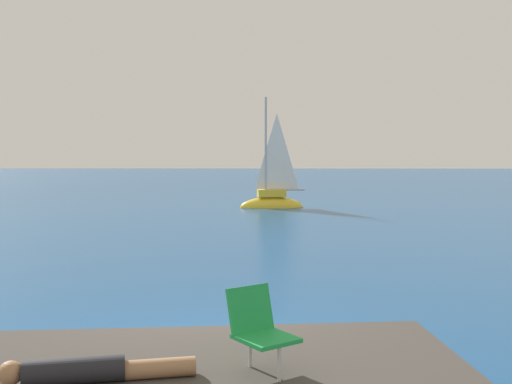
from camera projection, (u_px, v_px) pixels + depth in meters
name	position (u px, v px, depth m)	size (l,w,h in m)	color
ground_plane	(213.00, 348.00, 9.10)	(160.00, 160.00, 0.00)	navy
boulder_seaward	(373.00, 373.00, 8.10)	(0.78, 0.63, 0.43)	#3E423C
sailboat_near	(272.00, 201.00, 30.59)	(3.21, 1.46, 5.84)	yellow
person_sunbather	(89.00, 370.00, 5.76)	(1.74, 0.56, 0.25)	black
beach_chair	(259.00, 326.00, 6.04)	(0.74, 0.76, 0.80)	green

